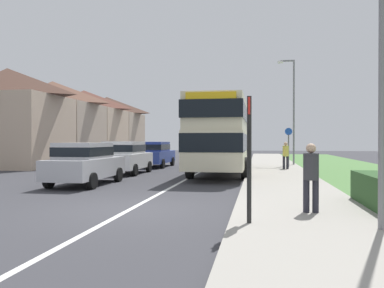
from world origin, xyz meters
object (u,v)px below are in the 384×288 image
object	(u,v)px
parked_car_white	(125,156)
street_lamp_mid	(292,105)
street_lamp_near	(375,24)
double_decker_bus	(223,133)
pedestrian_at_stop	(311,174)
cycle_route_sign	(289,146)
parked_car_silver	(85,162)
bus_stop_sign	(249,150)
parked_car_blue	(155,153)
pedestrian_walking_away	(286,154)

from	to	relation	value
parked_car_white	street_lamp_mid	distance (m)	12.43
street_lamp_near	street_lamp_mid	world-z (taller)	street_lamp_mid
double_decker_bus	pedestrian_at_stop	bearing A→B (deg)	-75.28
parked_car_white	pedestrian_at_stop	world-z (taller)	parked_car_white
cycle_route_sign	parked_car_silver	bearing A→B (deg)	-130.25
pedestrian_at_stop	bus_stop_sign	size ratio (longest dim) A/B	0.64
double_decker_bus	parked_car_white	distance (m)	5.30
parked_car_white	cycle_route_sign	size ratio (longest dim) A/B	1.60
parked_car_white	street_lamp_mid	size ratio (longest dim) A/B	0.56
parked_car_white	pedestrian_at_stop	bearing A→B (deg)	-52.09
pedestrian_at_stop	bus_stop_sign	xyz separation A→B (m)	(-1.34, -1.34, 0.56)
street_lamp_near	street_lamp_mid	xyz separation A→B (m)	(0.19, 19.57, 0.31)
parked_car_silver	street_lamp_mid	world-z (taller)	street_lamp_mid
pedestrian_at_stop	double_decker_bus	bearing A→B (deg)	104.72
double_decker_bus	parked_car_blue	world-z (taller)	double_decker_bus
double_decker_bus	street_lamp_mid	xyz separation A→B (m)	(4.11, 6.68, 2.02)
pedestrian_walking_away	double_decker_bus	bearing A→B (deg)	-146.29
parked_car_blue	street_lamp_mid	distance (m)	9.87
cycle_route_sign	pedestrian_walking_away	bearing A→B (deg)	-100.10
parked_car_silver	pedestrian_walking_away	world-z (taller)	pedestrian_walking_away
parked_car_white	cycle_route_sign	world-z (taller)	cycle_route_sign
pedestrian_at_stop	cycle_route_sign	bearing A→B (deg)	87.50
street_lamp_near	pedestrian_at_stop	bearing A→B (deg)	121.89
double_decker_bus	parked_car_silver	xyz separation A→B (m)	(-4.83, -6.22, -1.23)
parked_car_white	street_lamp_near	size ratio (longest dim) A/B	0.61
parked_car_silver	bus_stop_sign	bearing A→B (deg)	-45.12
parked_car_silver	pedestrian_at_stop	world-z (taller)	pedestrian_at_stop
parked_car_blue	pedestrian_walking_away	world-z (taller)	pedestrian_walking_away
double_decker_bus	street_lamp_near	xyz separation A→B (m)	(3.92, -12.89, 1.71)
bus_stop_sign	pedestrian_walking_away	bearing A→B (deg)	83.43
parked_car_silver	pedestrian_walking_away	xyz separation A→B (m)	(8.22, 8.48, 0.07)
parked_car_silver	parked_car_white	distance (m)	5.15
street_lamp_near	cycle_route_sign	bearing A→B (deg)	90.90
pedestrian_walking_away	street_lamp_mid	xyz separation A→B (m)	(0.73, 4.42, 3.19)
double_decker_bus	pedestrian_at_stop	size ratio (longest dim) A/B	6.55
cycle_route_sign	parked_car_blue	bearing A→B (deg)	176.58
pedestrian_at_stop	street_lamp_mid	bearing A→B (deg)	86.46
pedestrian_walking_away	street_lamp_mid	bearing A→B (deg)	80.62
pedestrian_walking_away	bus_stop_sign	size ratio (longest dim) A/B	0.64
double_decker_bus	pedestrian_walking_away	xyz separation A→B (m)	(3.38, 2.26, -1.17)
pedestrian_at_stop	bus_stop_sign	world-z (taller)	bus_stop_sign
parked_car_white	street_lamp_near	xyz separation A→B (m)	(8.96, -11.81, 2.92)
bus_stop_sign	street_lamp_mid	size ratio (longest dim) A/B	0.36
double_decker_bus	street_lamp_near	distance (m)	13.58
parked_car_silver	parked_car_white	xyz separation A→B (m)	(-0.21, 5.14, 0.02)
double_decker_bus	bus_stop_sign	world-z (taller)	double_decker_bus
parked_car_blue	bus_stop_sign	xyz separation A→B (m)	(6.56, -17.06, 0.62)
street_lamp_mid	pedestrian_walking_away	bearing A→B (deg)	-99.38
pedestrian_at_stop	street_lamp_near	distance (m)	3.37
double_decker_bus	parked_car_blue	size ratio (longest dim) A/B	2.42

